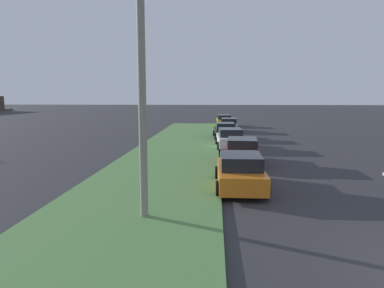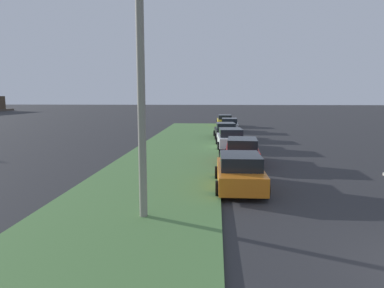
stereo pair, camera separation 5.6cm
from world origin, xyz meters
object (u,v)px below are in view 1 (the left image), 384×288
at_px(parked_car_silver, 229,125).
at_px(parked_car_yellow, 224,121).
at_px(parked_car_black, 225,131).
at_px(parked_car_red, 242,151).
at_px(streetlight, 154,76).
at_px(parked_car_orange, 240,172).
at_px(parked_car_white, 230,139).

relative_size(parked_car_silver, parked_car_yellow, 1.00).
bearing_deg(parked_car_silver, parked_car_black, 176.36).
distance_m(parked_car_red, parked_car_black, 11.45).
xyz_separation_m(parked_car_silver, streetlight, (-27.12, 3.32, 3.67)).
relative_size(parked_car_black, parked_car_silver, 1.01).
bearing_deg(parked_car_red, parked_car_silver, 3.55).
height_order(parked_car_black, parked_car_yellow, same).
xyz_separation_m(parked_car_orange, parked_car_yellow, (30.01, -0.10, 0.00)).
relative_size(parked_car_orange, parked_car_black, 0.98).
distance_m(parked_car_orange, parked_car_silver, 23.28).
bearing_deg(parked_car_orange, parked_car_black, -0.11).
height_order(parked_car_red, parked_car_yellow, same).
relative_size(parked_car_white, streetlight, 0.58).
bearing_deg(parked_car_yellow, parked_car_orange, 178.10).
height_order(parked_car_red, parked_car_black, same).
height_order(parked_car_silver, streetlight, streetlight).
distance_m(parked_car_orange, parked_car_white, 11.24).
relative_size(parked_car_silver, streetlight, 0.58).
bearing_deg(streetlight, parked_car_yellow, -4.99).
bearing_deg(parked_car_red, parked_car_yellow, 4.35).
distance_m(parked_car_white, parked_car_yellow, 18.77).
xyz_separation_m(parked_car_white, streetlight, (-15.09, 2.93, 3.67)).
xyz_separation_m(parked_car_red, parked_car_silver, (17.94, 0.04, 0.00)).
bearing_deg(parked_car_red, parked_car_orange, 178.14).
xyz_separation_m(parked_car_orange, parked_car_silver, (23.28, -0.46, 0.00)).
bearing_deg(parked_car_white, parked_car_yellow, -2.59).
bearing_deg(parked_car_silver, parked_car_white, 179.85).
xyz_separation_m(parked_car_yellow, streetlight, (-33.86, 2.96, 3.67)).
relative_size(parked_car_red, parked_car_black, 1.00).
relative_size(parked_car_black, parked_car_yellow, 1.01).
relative_size(parked_car_orange, parked_car_white, 0.99).
xyz_separation_m(parked_car_orange, parked_car_black, (16.77, 0.15, 0.00)).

